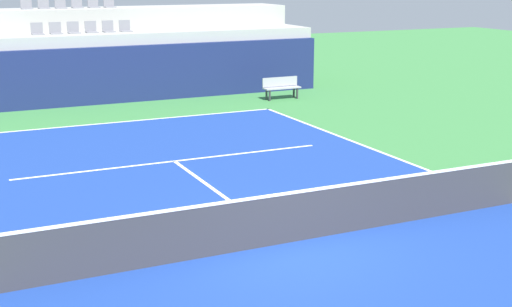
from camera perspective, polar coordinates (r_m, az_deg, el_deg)
ground_plane at (r=13.14m, az=2.56°, el=-7.17°), size 80.00×80.00×0.00m
court_surface at (r=13.14m, az=2.56°, el=-7.15°), size 11.00×24.00×0.01m
baseline_far at (r=23.95m, az=-10.83°, el=2.49°), size 11.00×0.10×0.00m
service_line_far at (r=18.76m, az=-6.54°, el=-0.61°), size 8.26×0.10×0.00m
centre_service_line at (r=15.88m, az=-2.81°, el=-3.30°), size 0.10×6.40×0.00m
back_wall at (r=27.27m, az=-12.88°, el=6.04°), size 18.63×0.30×2.13m
stands_tier_lower at (r=28.56m, az=-13.50°, el=6.79°), size 18.63×2.40×2.55m
stands_tier_upper at (r=30.85m, az=-14.48°, el=8.04°), size 18.63×2.40×3.37m
seating_row_lower at (r=28.51m, az=-13.70°, el=9.60°), size 3.80×0.44×0.44m
seating_row_upper at (r=30.81m, az=-14.73°, el=11.40°), size 3.80×0.44×0.44m
tennis_net at (r=12.97m, az=2.59°, el=-5.08°), size 11.08×0.08×1.07m
player_bench at (r=27.86m, az=2.03°, el=5.40°), size 1.50×0.40×0.85m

